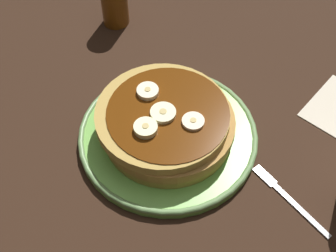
{
  "coord_description": "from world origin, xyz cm",
  "views": [
    {
      "loc": [
        33.26,
        -19.02,
        52.88
      ],
      "look_at": [
        0.0,
        0.0,
        2.91
      ],
      "focal_mm": 48.47,
      "sensor_mm": 36.0,
      "label": 1
    }
  ],
  "objects": [
    {
      "name": "pancake_stack",
      "position": [
        -0.31,
        -0.19,
        3.61
      ],
      "size": [
        18.79,
        19.14,
        4.75
      ],
      "color": "#BB9745",
      "rests_on": "plate"
    },
    {
      "name": "banana_slice_1",
      "position": [
        3.16,
        1.99,
        6.14
      ],
      "size": [
        2.99,
        2.99,
        0.7
      ],
      "color": "#FDE4B9",
      "rests_on": "pancake_stack"
    },
    {
      "name": "plate",
      "position": [
        0.0,
        0.0,
        0.8
      ],
      "size": [
        25.53,
        25.53,
        1.49
      ],
      "color": "#72B74C",
      "rests_on": "ground_plane"
    },
    {
      "name": "banana_slice_0",
      "position": [
        -0.22,
        -0.75,
        6.2
      ],
      "size": [
        3.47,
        3.47,
        0.82
      ],
      "color": "#EEEAB4",
      "rests_on": "pancake_stack"
    },
    {
      "name": "banana_slice_3",
      "position": [
        -4.4,
        -0.71,
        6.24
      ],
      "size": [
        3.06,
        3.06,
        0.9
      ],
      "color": "#F8E9BD",
      "rests_on": "pancake_stack"
    },
    {
      "name": "ground_plane",
      "position": [
        0.0,
        0.0,
        -1.5
      ],
      "size": [
        140.0,
        140.0,
        3.0
      ],
      "primitive_type": "cube",
      "color": "black"
    },
    {
      "name": "banana_slice_2",
      "position": [
        1.15,
        -3.99,
        6.32
      ],
      "size": [
        3.15,
        3.15,
        1.06
      ],
      "color": "#F6F4B6",
      "rests_on": "pancake_stack"
    },
    {
      "name": "fork",
      "position": [
        15.92,
        8.74,
        0.25
      ],
      "size": [
        13.01,
        2.79,
        0.5
      ],
      "color": "silver",
      "rests_on": "ground_plane"
    }
  ]
}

